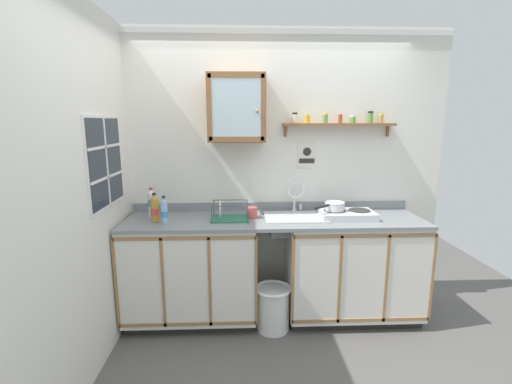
{
  "coord_description": "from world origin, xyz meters",
  "views": [
    {
      "loc": [
        -0.29,
        -2.67,
        1.8
      ],
      "look_at": [
        -0.16,
        0.49,
        1.17
      ],
      "focal_mm": 24.89,
      "sensor_mm": 36.0,
      "label": 1
    }
  ],
  "objects_px": {
    "bottle_opaque_white_0": "(152,203)",
    "mug": "(252,213)",
    "sink": "(295,220)",
    "warning_sign": "(307,155)",
    "wall_cabinet": "(237,108)",
    "hot_plate_stove": "(348,214)",
    "saucepan": "(334,206)",
    "bottle_juice_amber_1": "(155,209)",
    "dish_rack": "(228,216)",
    "trash_bin": "(273,307)",
    "bottle_water_blue_2": "(164,211)"
  },
  "relations": [
    {
      "from": "bottle_opaque_white_0",
      "to": "mug",
      "type": "relative_size",
      "value": 2.09
    },
    {
      "from": "sink",
      "to": "bottle_opaque_white_0",
      "type": "xyz_separation_m",
      "value": [
        -1.29,
        0.07,
        0.15
      ]
    },
    {
      "from": "sink",
      "to": "mug",
      "type": "distance_m",
      "value": 0.4
    },
    {
      "from": "mug",
      "to": "warning_sign",
      "type": "height_order",
      "value": "warning_sign"
    },
    {
      "from": "mug",
      "to": "wall_cabinet",
      "type": "distance_m",
      "value": 0.93
    },
    {
      "from": "hot_plate_stove",
      "to": "warning_sign",
      "type": "xyz_separation_m",
      "value": [
        -0.32,
        0.31,
        0.5
      ]
    },
    {
      "from": "saucepan",
      "to": "bottle_juice_amber_1",
      "type": "xyz_separation_m",
      "value": [
        -1.57,
        -0.05,
        0.0
      ]
    },
    {
      "from": "saucepan",
      "to": "wall_cabinet",
      "type": "bearing_deg",
      "value": 169.58
    },
    {
      "from": "dish_rack",
      "to": "mug",
      "type": "bearing_deg",
      "value": 8.43
    },
    {
      "from": "bottle_opaque_white_0",
      "to": "mug",
      "type": "xyz_separation_m",
      "value": [
        0.9,
        -0.09,
        -0.07
      ]
    },
    {
      "from": "sink",
      "to": "trash_bin",
      "type": "distance_m",
      "value": 0.79
    },
    {
      "from": "sink",
      "to": "warning_sign",
      "type": "xyz_separation_m",
      "value": [
        0.14,
        0.26,
        0.56
      ]
    },
    {
      "from": "warning_sign",
      "to": "sink",
      "type": "bearing_deg",
      "value": -117.88
    },
    {
      "from": "bottle_opaque_white_0",
      "to": "bottle_juice_amber_1",
      "type": "xyz_separation_m",
      "value": [
        0.06,
        -0.15,
        -0.01
      ]
    },
    {
      "from": "bottle_juice_amber_1",
      "to": "mug",
      "type": "relative_size",
      "value": 1.95
    },
    {
      "from": "hot_plate_stove",
      "to": "mug",
      "type": "bearing_deg",
      "value": 177.85
    },
    {
      "from": "bottle_water_blue_2",
      "to": "mug",
      "type": "xyz_separation_m",
      "value": [
        0.74,
        0.14,
        -0.05
      ]
    },
    {
      "from": "saucepan",
      "to": "mug",
      "type": "bearing_deg",
      "value": 178.91
    },
    {
      "from": "wall_cabinet",
      "to": "warning_sign",
      "type": "height_order",
      "value": "wall_cabinet"
    },
    {
      "from": "saucepan",
      "to": "warning_sign",
      "type": "distance_m",
      "value": 0.56
    },
    {
      "from": "dish_rack",
      "to": "wall_cabinet",
      "type": "height_order",
      "value": "wall_cabinet"
    },
    {
      "from": "bottle_water_blue_2",
      "to": "trash_bin",
      "type": "height_order",
      "value": "bottle_water_blue_2"
    },
    {
      "from": "hot_plate_stove",
      "to": "bottle_juice_amber_1",
      "type": "distance_m",
      "value": 1.69
    },
    {
      "from": "hot_plate_stove",
      "to": "mug",
      "type": "distance_m",
      "value": 0.85
    },
    {
      "from": "warning_sign",
      "to": "trash_bin",
      "type": "bearing_deg",
      "value": -125.41
    },
    {
      "from": "sink",
      "to": "bottle_water_blue_2",
      "type": "relative_size",
      "value": 2.29
    },
    {
      "from": "wall_cabinet",
      "to": "warning_sign",
      "type": "distance_m",
      "value": 0.8
    },
    {
      "from": "sink",
      "to": "dish_rack",
      "type": "bearing_deg",
      "value": -175.42
    },
    {
      "from": "saucepan",
      "to": "mug",
      "type": "distance_m",
      "value": 0.73
    },
    {
      "from": "bottle_opaque_white_0",
      "to": "mug",
      "type": "distance_m",
      "value": 0.91
    },
    {
      "from": "wall_cabinet",
      "to": "trash_bin",
      "type": "height_order",
      "value": "wall_cabinet"
    },
    {
      "from": "bottle_opaque_white_0",
      "to": "trash_bin",
      "type": "bearing_deg",
      "value": -15.9
    },
    {
      "from": "sink",
      "to": "bottle_juice_amber_1",
      "type": "relative_size",
      "value": 2.19
    },
    {
      "from": "sink",
      "to": "saucepan",
      "type": "xyz_separation_m",
      "value": [
        0.34,
        -0.03,
        0.14
      ]
    },
    {
      "from": "mug",
      "to": "trash_bin",
      "type": "height_order",
      "value": "mug"
    },
    {
      "from": "hot_plate_stove",
      "to": "bottle_juice_amber_1",
      "type": "xyz_separation_m",
      "value": [
        -1.69,
        -0.03,
        0.08
      ]
    },
    {
      "from": "hot_plate_stove",
      "to": "trash_bin",
      "type": "relative_size",
      "value": 1.2
    },
    {
      "from": "warning_sign",
      "to": "saucepan",
      "type": "bearing_deg",
      "value": -55.39
    },
    {
      "from": "sink",
      "to": "hot_plate_stove",
      "type": "bearing_deg",
      "value": -6.05
    },
    {
      "from": "trash_bin",
      "to": "bottle_water_blue_2",
      "type": "bearing_deg",
      "value": 175.14
    },
    {
      "from": "bottle_juice_amber_1",
      "to": "bottle_water_blue_2",
      "type": "distance_m",
      "value": 0.12
    },
    {
      "from": "dish_rack",
      "to": "trash_bin",
      "type": "height_order",
      "value": "dish_rack"
    },
    {
      "from": "wall_cabinet",
      "to": "warning_sign",
      "type": "bearing_deg",
      "value": 11.68
    },
    {
      "from": "bottle_juice_amber_1",
      "to": "dish_rack",
      "type": "bearing_deg",
      "value": 3.05
    },
    {
      "from": "bottle_water_blue_2",
      "to": "trash_bin",
      "type": "relative_size",
      "value": 0.61
    },
    {
      "from": "sink",
      "to": "bottle_water_blue_2",
      "type": "distance_m",
      "value": 1.15
    },
    {
      "from": "wall_cabinet",
      "to": "hot_plate_stove",
      "type": "bearing_deg",
      "value": -10.21
    },
    {
      "from": "wall_cabinet",
      "to": "trash_bin",
      "type": "xyz_separation_m",
      "value": [
        0.3,
        -0.36,
        -1.71
      ]
    },
    {
      "from": "bottle_water_blue_2",
      "to": "warning_sign",
      "type": "height_order",
      "value": "warning_sign"
    },
    {
      "from": "hot_plate_stove",
      "to": "bottle_opaque_white_0",
      "type": "xyz_separation_m",
      "value": [
        -1.75,
        0.12,
        0.09
      ]
    }
  ]
}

